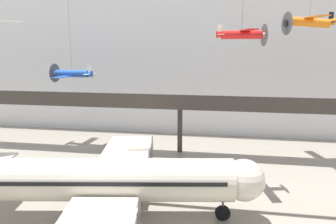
{
  "coord_description": "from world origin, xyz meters",
  "views": [
    {
      "loc": [
        5.94,
        -19.99,
        14.69
      ],
      "look_at": [
        0.93,
        9.25,
        8.83
      ],
      "focal_mm": 35.0,
      "sensor_mm": 36.0,
      "label": 1
    }
  ],
  "objects_px": {
    "suspended_plane_red_highwing": "(242,34)",
    "airliner_silver_main": "(99,180)",
    "suspended_plane_blue_trainer": "(72,74)",
    "suspended_plane_orange_highwing": "(309,22)"
  },
  "relations": [
    {
      "from": "suspended_plane_blue_trainer",
      "to": "airliner_silver_main",
      "type": "bearing_deg",
      "value": 125.27
    },
    {
      "from": "suspended_plane_red_highwing",
      "to": "suspended_plane_blue_trainer",
      "type": "height_order",
      "value": "suspended_plane_red_highwing"
    },
    {
      "from": "suspended_plane_red_highwing",
      "to": "suspended_plane_blue_trainer",
      "type": "relative_size",
      "value": 0.58
    },
    {
      "from": "suspended_plane_red_highwing",
      "to": "airliner_silver_main",
      "type": "bearing_deg",
      "value": -153.19
    },
    {
      "from": "airliner_silver_main",
      "to": "suspended_plane_orange_highwing",
      "type": "relative_size",
      "value": 4.05
    },
    {
      "from": "airliner_silver_main",
      "to": "suspended_plane_orange_highwing",
      "type": "bearing_deg",
      "value": 35.85
    },
    {
      "from": "suspended_plane_red_highwing",
      "to": "suspended_plane_orange_highwing",
      "type": "distance_m",
      "value": 14.19
    },
    {
      "from": "airliner_silver_main",
      "to": "suspended_plane_red_highwing",
      "type": "height_order",
      "value": "suspended_plane_red_highwing"
    },
    {
      "from": "suspended_plane_blue_trainer",
      "to": "suspended_plane_red_highwing",
      "type": "bearing_deg",
      "value": 159.54
    },
    {
      "from": "suspended_plane_blue_trainer",
      "to": "suspended_plane_orange_highwing",
      "type": "bearing_deg",
      "value": -176.03
    }
  ]
}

